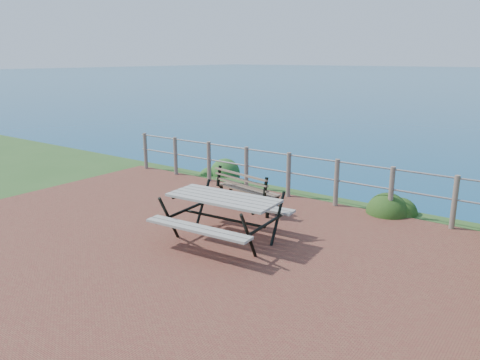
# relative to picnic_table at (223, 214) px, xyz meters

# --- Properties ---
(ground) EXTENTS (10.00, 7.00, 0.12)m
(ground) POSITION_rel_picnic_table_xyz_m (-0.46, -0.42, -0.50)
(ground) COLOR brown
(ground) RESTS_ON ground
(safety_railing) EXTENTS (9.40, 0.10, 1.00)m
(safety_railing) POSITION_rel_picnic_table_xyz_m (-0.46, 2.93, 0.07)
(safety_railing) COLOR #6B5B4C
(safety_railing) RESTS_ON ground
(picnic_table) EXTENTS (1.92, 1.62, 0.79)m
(picnic_table) POSITION_rel_picnic_table_xyz_m (0.00, 0.00, 0.00)
(picnic_table) COLOR gray
(picnic_table) RESTS_ON ground
(park_bench) EXTENTS (1.50, 0.63, 0.82)m
(park_bench) POSITION_rel_picnic_table_xyz_m (-0.68, 1.69, 0.04)
(park_bench) COLOR brown
(park_bench) RESTS_ON ground
(shrub_lip_west) EXTENTS (0.85, 0.85, 0.62)m
(shrub_lip_west) POSITION_rel_picnic_table_xyz_m (-3.15, 3.73, -0.50)
(shrub_lip_west) COLOR #1F501E
(shrub_lip_west) RESTS_ON ground
(shrub_lip_east) EXTENTS (0.86, 0.86, 0.64)m
(shrub_lip_east) POSITION_rel_picnic_table_xyz_m (1.97, 3.34, -0.50)
(shrub_lip_east) COLOR #244715
(shrub_lip_east) RESTS_ON ground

